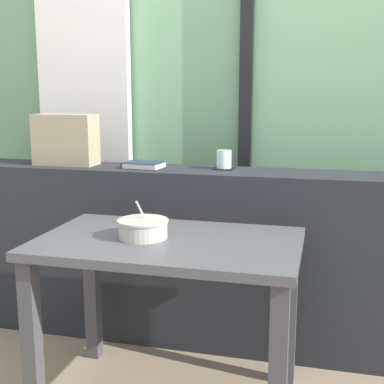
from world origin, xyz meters
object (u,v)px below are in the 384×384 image
at_px(breakfast_table, 168,269).
at_px(coaster_square, 224,168).
at_px(closed_book, 144,165).
at_px(soup_bowl, 143,229).
at_px(juice_glass, 224,160).
at_px(throw_pillow, 66,140).

distance_m(breakfast_table, coaster_square, 0.70).
xyz_separation_m(closed_book, soup_bowl, (0.19, -0.55, -0.17)).
relative_size(juice_glass, throw_pillow, 0.27).
distance_m(coaster_square, throw_pillow, 0.83).
relative_size(breakfast_table, juice_glass, 11.57).
height_order(closed_book, throw_pillow, throw_pillow).
relative_size(coaster_square, throw_pillow, 0.31).
height_order(breakfast_table, coaster_square, coaster_square).
bearing_deg(closed_book, soup_bowl, -70.79).
xyz_separation_m(juice_glass, closed_book, (-0.39, -0.07, -0.03)).
bearing_deg(breakfast_table, juice_glass, 81.01).
xyz_separation_m(coaster_square, soup_bowl, (-0.20, -0.62, -0.16)).
distance_m(coaster_square, soup_bowl, 0.67).
bearing_deg(closed_book, breakfast_table, -61.81).
bearing_deg(throw_pillow, soup_bowl, -42.64).
distance_m(breakfast_table, soup_bowl, 0.19).
bearing_deg(coaster_square, breakfast_table, -98.99).
height_order(juice_glass, closed_book, juice_glass).
bearing_deg(soup_bowl, coaster_square, 72.38).
bearing_deg(breakfast_table, coaster_square, 81.01).
relative_size(juice_glass, closed_book, 0.44).
bearing_deg(breakfast_table, throw_pillow, 141.92).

